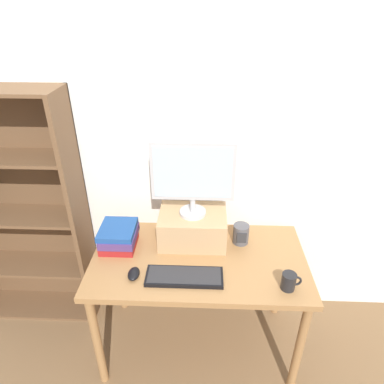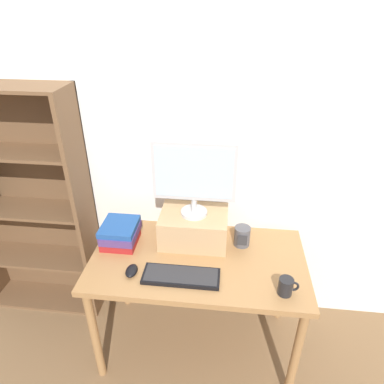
{
  "view_description": "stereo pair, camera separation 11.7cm",
  "coord_description": "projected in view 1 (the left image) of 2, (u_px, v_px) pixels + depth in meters",
  "views": [
    {
      "loc": [
        0.02,
        -1.54,
        2.08
      ],
      "look_at": [
        -0.04,
        0.07,
        1.16
      ],
      "focal_mm": 32.0,
      "sensor_mm": 36.0,
      "label": 1
    },
    {
      "loc": [
        0.14,
        -1.54,
        2.08
      ],
      "look_at": [
        -0.04,
        0.07,
        1.16
      ],
      "focal_mm": 32.0,
      "sensor_mm": 36.0,
      "label": 2
    }
  ],
  "objects": [
    {
      "name": "ground_plane",
      "position": [
        198.0,
        341.0,
        2.38
      ],
      "size": [
        12.0,
        12.0,
        0.0
      ],
      "primitive_type": "plane",
      "color": "brown"
    },
    {
      "name": "back_wall",
      "position": [
        202.0,
        142.0,
        2.12
      ],
      "size": [
        7.0,
        0.08,
        2.6
      ],
      "color": "silver",
      "rests_on": "ground_plane"
    },
    {
      "name": "desk",
      "position": [
        199.0,
        269.0,
        2.05
      ],
      "size": [
        1.25,
        0.68,
        0.75
      ],
      "color": "#9E7042",
      "rests_on": "ground_plane"
    },
    {
      "name": "bookshelf_unit",
      "position": [
        15.0,
        213.0,
        2.26
      ],
      "size": [
        0.88,
        0.28,
        1.66
      ],
      "color": "brown",
      "rests_on": "ground_plane"
    },
    {
      "name": "riser_box",
      "position": [
        193.0,
        227.0,
        2.1
      ],
      "size": [
        0.41,
        0.3,
        0.19
      ],
      "color": "tan",
      "rests_on": "desk"
    },
    {
      "name": "computer_monitor",
      "position": [
        193.0,
        175.0,
        1.93
      ],
      "size": [
        0.48,
        0.16,
        0.46
      ],
      "color": "#B7B7BA",
      "rests_on": "riser_box"
    },
    {
      "name": "keyboard",
      "position": [
        184.0,
        277.0,
        1.85
      ],
      "size": [
        0.42,
        0.15,
        0.02
      ],
      "color": "black",
      "rests_on": "desk"
    },
    {
      "name": "computer_mouse",
      "position": [
        134.0,
        274.0,
        1.86
      ],
      "size": [
        0.06,
        0.1,
        0.04
      ],
      "color": "black",
      "rests_on": "desk"
    },
    {
      "name": "book_stack",
      "position": [
        119.0,
        237.0,
        2.06
      ],
      "size": [
        0.21,
        0.24,
        0.13
      ],
      "color": "maroon",
      "rests_on": "desk"
    },
    {
      "name": "coffee_mug",
      "position": [
        289.0,
        281.0,
        1.77
      ],
      "size": [
        0.11,
        0.07,
        0.1
      ],
      "color": "black",
      "rests_on": "desk"
    },
    {
      "name": "desk_speaker",
      "position": [
        241.0,
        234.0,
        2.1
      ],
      "size": [
        0.1,
        0.1,
        0.13
      ],
      "color": "#4C4C51",
      "rests_on": "desk"
    }
  ]
}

